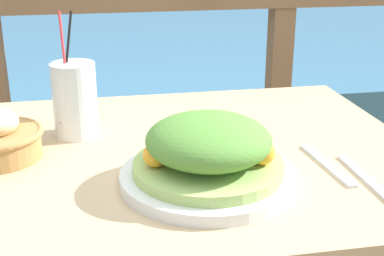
{
  "coord_description": "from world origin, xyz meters",
  "views": [
    {
      "loc": [
        -0.15,
        -0.92,
        1.15
      ],
      "look_at": [
        0.01,
        -0.04,
        0.82
      ],
      "focal_mm": 50.0,
      "sensor_mm": 36.0,
      "label": 1
    }
  ],
  "objects": [
    {
      "name": "railing_fence",
      "position": [
        0.0,
        0.74,
        0.72
      ],
      "size": [
        2.8,
        0.08,
        1.0
      ],
      "color": "brown",
      "rests_on": "ground_plane"
    },
    {
      "name": "knife",
      "position": [
        0.28,
        -0.18,
        0.76
      ],
      "size": [
        0.02,
        0.18,
        0.0
      ],
      "color": "silver",
      "rests_on": "patio_table"
    },
    {
      "name": "patio_table",
      "position": [
        0.0,
        0.0,
        0.63
      ],
      "size": [
        0.9,
        0.73,
        0.76
      ],
      "color": "tan",
      "rests_on": "ground_plane"
    },
    {
      "name": "salad_plate",
      "position": [
        0.02,
        -0.14,
        0.81
      ],
      "size": [
        0.29,
        0.29,
        0.11
      ],
      "color": "silver",
      "rests_on": "patio_table"
    },
    {
      "name": "sea_backdrop",
      "position": [
        0.0,
        3.24,
        0.22
      ],
      "size": [
        12.0,
        4.0,
        0.44
      ],
      "color": "teal",
      "rests_on": "ground_plane"
    },
    {
      "name": "fork",
      "position": [
        0.24,
        -0.12,
        0.76
      ],
      "size": [
        0.03,
        0.18,
        0.0
      ],
      "color": "silver",
      "rests_on": "patio_table"
    },
    {
      "name": "drink_glass",
      "position": [
        -0.19,
        0.12,
        0.83
      ],
      "size": [
        0.09,
        0.09,
        0.25
      ],
      "color": "silver",
      "rests_on": "patio_table"
    }
  ]
}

